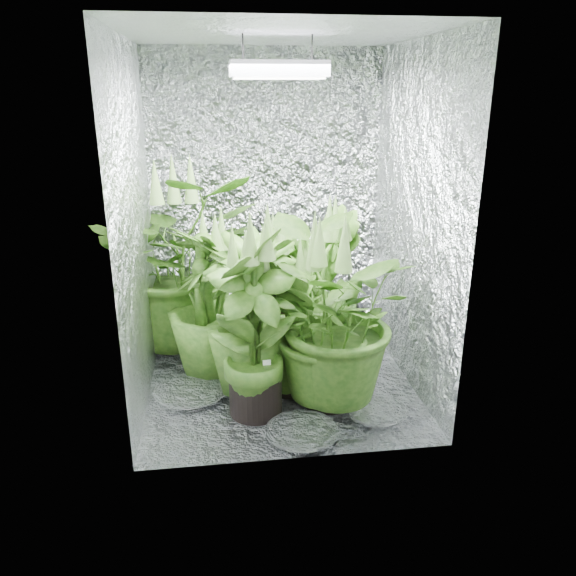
# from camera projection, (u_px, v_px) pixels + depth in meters

# --- Properties ---
(ground) EXTENTS (1.60, 1.60, 0.00)m
(ground) POSITION_uv_depth(u_px,v_px,m) (280.00, 380.00, 3.54)
(ground) COLOR silver
(ground) RESTS_ON ground
(walls) EXTENTS (1.62, 1.62, 2.00)m
(walls) POSITION_uv_depth(u_px,v_px,m) (279.00, 225.00, 3.20)
(walls) COLOR silver
(walls) RESTS_ON ground
(ceiling) EXTENTS (1.60, 1.60, 0.01)m
(ceiling) POSITION_uv_depth(u_px,v_px,m) (278.00, 34.00, 2.87)
(ceiling) COLOR silver
(ceiling) RESTS_ON walls
(grow_lamp) EXTENTS (0.50, 0.30, 0.22)m
(grow_lamp) POSITION_uv_depth(u_px,v_px,m) (278.00, 70.00, 2.93)
(grow_lamp) COLOR gray
(grow_lamp) RESTS_ON ceiling
(plant_a) EXTENTS (1.32, 1.32, 1.32)m
(plant_a) POSITION_uv_depth(u_px,v_px,m) (176.00, 259.00, 3.85)
(plant_a) COLOR black
(plant_a) RESTS_ON ground
(plant_b) EXTENTS (0.59, 0.59, 0.96)m
(plant_b) POSITION_uv_depth(u_px,v_px,m) (289.00, 289.00, 3.87)
(plant_b) COLOR black
(plant_b) RESTS_ON ground
(plant_c) EXTENTS (0.67, 0.67, 1.11)m
(plant_c) POSITION_uv_depth(u_px,v_px,m) (322.00, 293.00, 3.56)
(plant_c) COLOR black
(plant_c) RESTS_ON ground
(plant_d) EXTENTS (0.75, 0.75, 1.05)m
(plant_d) POSITION_uv_depth(u_px,v_px,m) (209.00, 304.00, 3.47)
(plant_d) COLOR black
(plant_d) RESTS_ON ground
(plant_e) EXTENTS (1.15, 1.15, 1.12)m
(plant_e) POSITION_uv_depth(u_px,v_px,m) (330.00, 318.00, 3.12)
(plant_e) COLOR black
(plant_e) RESTS_ON ground
(plant_f) EXTENTS (0.80, 0.80, 1.17)m
(plant_f) POSITION_uv_depth(u_px,v_px,m) (254.00, 324.00, 3.01)
(plant_f) COLOR black
(plant_f) RESTS_ON ground
(plant_g) EXTENTS (0.54, 0.54, 0.93)m
(plant_g) POSITION_uv_depth(u_px,v_px,m) (290.00, 325.00, 3.30)
(plant_g) COLOR black
(plant_g) RESTS_ON ground
(plant_h) EXTENTS (0.64, 0.64, 1.04)m
(plant_h) POSITION_uv_depth(u_px,v_px,m) (250.00, 317.00, 3.26)
(plant_h) COLOR black
(plant_h) RESTS_ON ground
(circulation_fan) EXTENTS (0.19, 0.29, 0.36)m
(circulation_fan) POSITION_uv_depth(u_px,v_px,m) (351.00, 317.00, 4.13)
(circulation_fan) COLOR black
(circulation_fan) RESTS_ON ground
(plant_label) EXTENTS (0.05, 0.02, 0.07)m
(plant_label) POSITION_uv_depth(u_px,v_px,m) (267.00, 366.00, 3.07)
(plant_label) COLOR white
(plant_label) RESTS_ON plant_f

